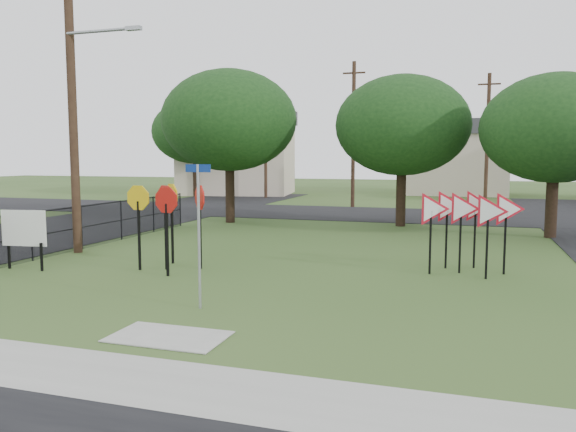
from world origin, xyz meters
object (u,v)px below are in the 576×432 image
object	(u,v)px
yield_sign_cluster	(468,212)
info_board	(24,230)
street_name_sign	(199,227)
stop_sign_cluster	(168,206)

from	to	relation	value
yield_sign_cluster	info_board	world-z (taller)	yield_sign_cluster
street_name_sign	stop_sign_cluster	xyz separation A→B (m)	(-2.66, 3.43, 0.06)
yield_sign_cluster	info_board	bearing A→B (deg)	-164.10
street_name_sign	stop_sign_cluster	world-z (taller)	street_name_sign
stop_sign_cluster	yield_sign_cluster	world-z (taller)	stop_sign_cluster
stop_sign_cluster	info_board	xyz separation A→B (m)	(-3.79, -1.28, -0.67)
street_name_sign	yield_sign_cluster	distance (m)	7.58
info_board	yield_sign_cluster	bearing A→B (deg)	15.90
street_name_sign	stop_sign_cluster	size ratio (longest dim) A/B	1.25
info_board	street_name_sign	bearing A→B (deg)	-18.44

